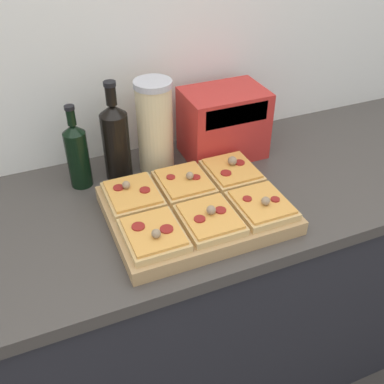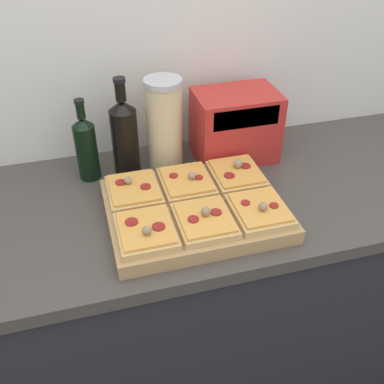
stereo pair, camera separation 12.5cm
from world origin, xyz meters
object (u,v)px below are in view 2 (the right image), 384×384
at_px(wine_bottle, 125,136).
at_px(grain_jar_tall, 164,125).
at_px(olive_oil_bottle, 86,147).
at_px(cutting_board, 195,210).
at_px(toaster_oven, 235,125).

relative_size(wine_bottle, grain_jar_tall, 1.06).
bearing_deg(wine_bottle, olive_oil_bottle, 180.00).
relative_size(olive_oil_bottle, grain_jar_tall, 0.89).
bearing_deg(grain_jar_tall, olive_oil_bottle, 180.00).
bearing_deg(olive_oil_bottle, wine_bottle, 0.00).
relative_size(cutting_board, wine_bottle, 1.53).
relative_size(wine_bottle, toaster_oven, 1.10).
xyz_separation_m(wine_bottle, toaster_oven, (0.36, -0.00, -0.02)).
height_order(cutting_board, olive_oil_bottle, olive_oil_bottle).
distance_m(wine_bottle, grain_jar_tall, 0.13).
bearing_deg(toaster_oven, olive_oil_bottle, 179.90).
height_order(olive_oil_bottle, wine_bottle, wine_bottle).
xyz_separation_m(olive_oil_bottle, wine_bottle, (0.12, 0.00, 0.02)).
relative_size(grain_jar_tall, toaster_oven, 1.03).
xyz_separation_m(olive_oil_bottle, toaster_oven, (0.48, -0.00, 0.01)).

